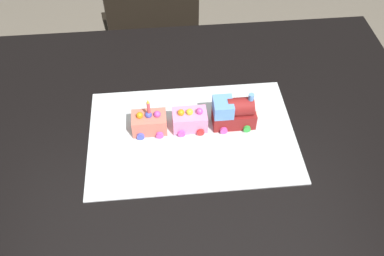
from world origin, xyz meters
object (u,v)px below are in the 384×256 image
object	(u,v)px
chair	(151,34)
birthday_candle	(148,106)
cake_car_tanker_bubblegum	(190,120)
cake_locomotive	(234,113)
cake_car_gondola_coral	(149,122)
dining_table	(198,146)

from	to	relation	value
chair	birthday_candle	world-z (taller)	birthday_candle
cake_car_tanker_bubblegum	cake_locomotive	bearing A→B (deg)	-180.00
cake_car_tanker_bubblegum	cake_car_gondola_coral	xyz separation A→B (m)	(0.12, 0.00, 0.00)
dining_table	cake_car_tanker_bubblegum	distance (m)	0.14
birthday_candle	dining_table	bearing A→B (deg)	-174.86
dining_table	birthday_candle	xyz separation A→B (m)	(0.14, 0.01, 0.21)
chair	cake_car_gondola_coral	distance (m)	0.90
cake_locomotive	cake_car_tanker_bubblegum	distance (m)	0.13
cake_car_gondola_coral	birthday_candle	xyz separation A→B (m)	(-0.00, -0.00, 0.07)
dining_table	cake_locomotive	bearing A→B (deg)	172.69
dining_table	cake_car_gondola_coral	distance (m)	0.20
dining_table	chair	world-z (taller)	chair
chair	cake_car_tanker_bubblegum	world-z (taller)	chair
cake_car_gondola_coral	cake_locomotive	bearing A→B (deg)	-180.00
chair	dining_table	bearing A→B (deg)	88.37
chair	birthday_candle	bearing A→B (deg)	78.58
cake_locomotive	cake_car_tanker_bubblegum	bearing A→B (deg)	0.00
chair	cake_car_tanker_bubblegum	size ratio (longest dim) A/B	8.60
chair	birthday_candle	xyz separation A→B (m)	(0.00, 0.85, 0.37)
chair	cake_car_gondola_coral	world-z (taller)	chair
cake_locomotive	cake_car_tanker_bubblegum	world-z (taller)	cake_locomotive
cake_car_tanker_bubblegum	birthday_candle	bearing A→B (deg)	-0.00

